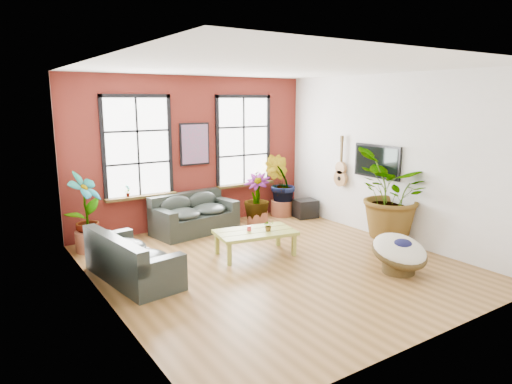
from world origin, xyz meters
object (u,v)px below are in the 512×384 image
papasan_chair (399,252)px  coffee_table (255,234)px  sofa_back (193,215)px  sofa_left (130,259)px

papasan_chair → coffee_table: bearing=135.0°
coffee_table → papasan_chair: papasan_chair is taller
sofa_back → coffee_table: sofa_back is taller
sofa_back → papasan_chair: (1.87, -4.26, -0.03)m
sofa_left → sofa_back: bearing=-54.8°
sofa_back → sofa_left: 2.92m
sofa_back → sofa_left: size_ratio=0.95×
coffee_table → sofa_back: bearing=107.9°
sofa_back → papasan_chair: sofa_back is taller
sofa_left → papasan_chair: bearing=-127.5°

